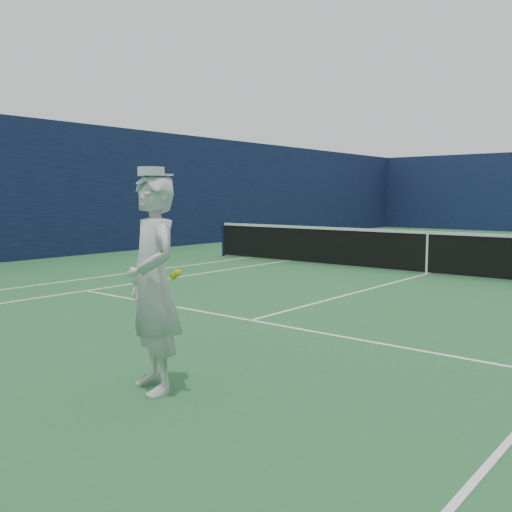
{
  "coord_description": "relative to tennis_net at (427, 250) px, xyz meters",
  "views": [
    {
      "loc": [
        5.22,
        -12.68,
        1.82
      ],
      "look_at": [
        1.21,
        -7.76,
        1.14
      ],
      "focal_mm": 40.0,
      "sensor_mm": 36.0,
      "label": 1
    }
  ],
  "objects": [
    {
      "name": "windscreen_fence",
      "position": [
        0.0,
        0.0,
        1.45
      ],
      "size": [
        20.12,
        36.12,
        4.0
      ],
      "color": "#101A3D",
      "rests_on": "ground"
    },
    {
      "name": "ground",
      "position": [
        0.0,
        0.0,
        -0.55
      ],
      "size": [
        80.0,
        80.0,
        0.0
      ],
      "primitive_type": "plane",
      "color": "#246031",
      "rests_on": "ground"
    },
    {
      "name": "court_markings",
      "position": [
        0.0,
        0.0,
        -0.55
      ],
      "size": [
        11.03,
        23.83,
        0.01
      ],
      "color": "white",
      "rests_on": "ground"
    },
    {
      "name": "tennis_player",
      "position": [
        1.21,
        -9.26,
        0.46
      ],
      "size": [
        0.86,
        0.74,
        2.08
      ],
      "rotation": [
        0.0,
        0.0,
        -0.37
      ],
      "color": "silver",
      "rests_on": "ground"
    },
    {
      "name": "tennis_net",
      "position": [
        0.0,
        0.0,
        0.0
      ],
      "size": [
        12.88,
        0.09,
        1.07
      ],
      "color": "#141E4C",
      "rests_on": "ground"
    }
  ]
}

